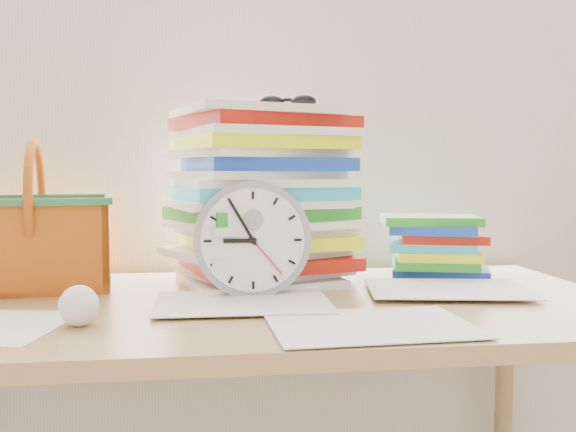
{
  "coord_description": "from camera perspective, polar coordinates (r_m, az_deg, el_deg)",
  "views": [
    {
      "loc": [
        -0.1,
        0.42,
        0.99
      ],
      "look_at": [
        0.06,
        1.6,
        0.91
      ],
      "focal_mm": 40.0,
      "sensor_mm": 36.0,
      "label": 1
    }
  ],
  "objects": [
    {
      "name": "curtain",
      "position": [
        1.6,
        -4.21,
        15.17
      ],
      "size": [
        2.4,
        0.01,
        2.5
      ],
      "primitive_type": "cube",
      "color": "silver",
      "rests_on": "room_shell"
    },
    {
      "name": "desk",
      "position": [
        1.23,
        -2.98,
        -10.9
      ],
      "size": [
        1.4,
        0.7,
        0.75
      ],
      "color": "#9B7A49",
      "rests_on": "ground"
    },
    {
      "name": "paper_stack",
      "position": [
        1.38,
        -2.47,
        1.74
      ],
      "size": [
        0.45,
        0.41,
        0.37
      ],
      "primitive_type": null,
      "rotation": [
        0.0,
        0.0,
        0.35
      ],
      "color": "white",
      "rests_on": "desk"
    },
    {
      "name": "clock",
      "position": [
        1.23,
        -3.22,
        -2.05
      ],
      "size": [
        0.22,
        0.04,
        0.22
      ],
      "primitive_type": "cylinder",
      "rotation": [
        1.57,
        0.0,
        0.0
      ],
      "color": "gray",
      "rests_on": "desk"
    },
    {
      "name": "sunglasses",
      "position": [
        1.39,
        -0.0,
        10.13
      ],
      "size": [
        0.18,
        0.16,
        0.04
      ],
      "primitive_type": null,
      "rotation": [
        0.0,
        0.0,
        -0.35
      ],
      "color": "black",
      "rests_on": "paper_stack"
    },
    {
      "name": "book_stack",
      "position": [
        1.51,
        13.13,
        -2.61
      ],
      "size": [
        0.28,
        0.24,
        0.14
      ],
      "primitive_type": null,
      "rotation": [
        0.0,
        0.0,
        -0.25
      ],
      "color": "white",
      "rests_on": "desk"
    },
    {
      "name": "basket",
      "position": [
        1.42,
        -21.49,
        0.05
      ],
      "size": [
        0.33,
        0.27,
        0.3
      ],
      "primitive_type": null,
      "rotation": [
        0.0,
        0.0,
        0.13
      ],
      "color": "orange",
      "rests_on": "desk"
    },
    {
      "name": "crumpled_ball",
      "position": [
        1.06,
        -18.13,
        -7.56
      ],
      "size": [
        0.06,
        0.06,
        0.06
      ],
      "primitive_type": "sphere",
      "color": "white",
      "rests_on": "desk"
    },
    {
      "name": "scattered_papers",
      "position": [
        1.21,
        -2.99,
        -7.21
      ],
      "size": [
        1.26,
        0.42,
        0.02
      ],
      "primitive_type": null,
      "color": "white",
      "rests_on": "desk"
    }
  ]
}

